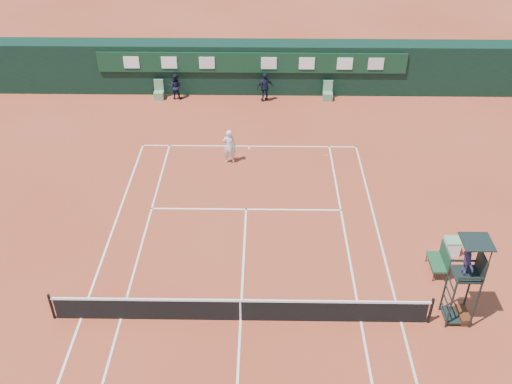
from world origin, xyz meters
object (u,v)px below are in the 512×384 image
umpire_chair (469,265)px  player (229,146)px  tennis_net (240,310)px  player_bench (441,259)px  cooler (451,246)px

umpire_chair → player: bearing=129.1°
tennis_net → player_bench: size_ratio=10.75×
player_bench → tennis_net: bearing=-160.8°
umpire_chair → player_bench: (0.05, 2.38, -1.86)m
player_bench → cooler: 1.35m
tennis_net → player: bearing=95.1°
umpire_chair → player_bench: size_ratio=2.85×
cooler → player: player is taller
umpire_chair → cooler: umpire_chair is taller
umpire_chair → cooler: (0.79, 3.47, -2.13)m
tennis_net → player_bench: 7.81m
tennis_net → cooler: tennis_net is taller
tennis_net → umpire_chair: (7.32, 0.20, 1.95)m
player → tennis_net: bearing=92.1°
tennis_net → umpire_chair: bearing=1.5°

